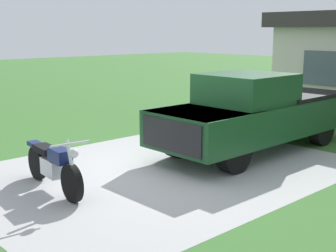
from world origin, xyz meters
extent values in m
plane|color=#3A6C2D|center=(0.00, 0.00, 0.00)|extent=(80.00, 80.00, 0.00)
cube|color=#A9A9A9|center=(0.00, 0.00, 0.00)|extent=(5.85, 7.89, 0.01)
cylinder|color=black|center=(0.35, -2.34, 0.33)|extent=(0.67, 0.18, 0.66)
cylinder|color=black|center=(-1.19, -2.19, 0.33)|extent=(0.67, 0.18, 0.66)
cube|color=silver|center=(-0.44, -2.26, 0.42)|extent=(0.58, 0.31, 0.32)
cube|color=#141E51|center=(-0.09, -2.30, 0.72)|extent=(0.54, 0.31, 0.24)
cube|color=black|center=(-0.74, -2.24, 0.70)|extent=(0.62, 0.34, 0.12)
cube|color=#141E51|center=(-1.19, -2.19, 0.70)|extent=(0.50, 0.24, 0.08)
cylinder|color=silver|center=(0.35, -2.34, 0.70)|extent=(0.33, 0.09, 0.77)
cylinder|color=silver|center=(0.35, -2.34, 1.02)|extent=(0.11, 0.70, 0.04)
sphere|color=silver|center=(0.47, -2.35, 0.88)|extent=(0.16, 0.16, 0.16)
cylinder|color=black|center=(1.16, 0.97, 0.42)|extent=(0.31, 0.84, 0.84)
cylinder|color=black|center=(-0.48, 0.96, 0.42)|extent=(0.31, 0.84, 0.84)
cylinder|color=black|center=(1.13, 4.47, 0.42)|extent=(0.31, 0.84, 0.84)
cylinder|color=black|center=(-0.50, 4.46, 0.42)|extent=(0.31, 0.84, 0.84)
cube|color=#194723|center=(0.33, 2.77, 0.80)|extent=(2.04, 5.61, 0.80)
cube|color=#194723|center=(0.34, 0.92, 1.10)|extent=(1.91, 1.91, 0.20)
cube|color=#194723|center=(0.33, 2.37, 1.55)|extent=(1.81, 1.91, 0.70)
cube|color=#3F4C56|center=(0.34, 1.57, 1.45)|extent=(1.70, 0.17, 0.60)
cube|color=black|center=(0.32, 4.32, 1.05)|extent=(1.92, 2.41, 0.50)
cube|color=black|center=(0.35, -0.01, 0.80)|extent=(1.70, 0.11, 0.64)
cube|color=#4C5966|center=(-0.59, 7.50, 1.70)|extent=(1.40, 0.06, 1.10)
camera|label=1|loc=(6.95, -6.17, 2.86)|focal=49.20mm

